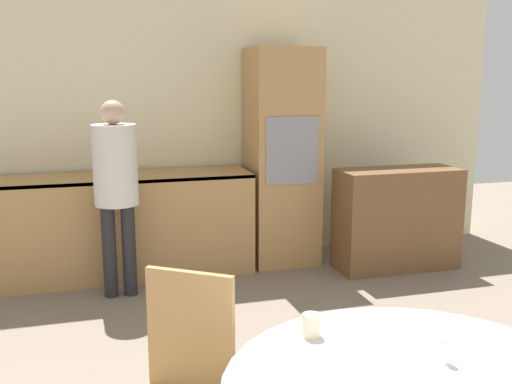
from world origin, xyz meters
TOP-DOWN VIEW (x-y plane):
  - wall_back at (0.00, 5.36)m, footprint 6.44×0.05m
  - kitchen_counter at (-0.93, 5.02)m, footprint 2.89×0.60m
  - oven_unit at (0.86, 5.03)m, footprint 0.61×0.59m
  - sideboard at (1.81, 4.53)m, footprint 1.11×0.45m
  - chair_far_left at (-0.54, 2.08)m, footprint 0.56×0.56m
  - person_standing at (-0.67, 4.51)m, footprint 0.34×0.34m
  - cup at (-0.05, 1.93)m, footprint 0.07×0.07m
  - salt_shaker at (0.33, 1.60)m, footprint 0.03×0.03m

SIDE VIEW (x-z plane):
  - sideboard at x=1.81m, z-range 0.00..0.92m
  - kitchen_counter at x=-0.93m, z-range 0.01..0.92m
  - chair_far_left at x=-0.54m, z-range 0.05..1.02m
  - salt_shaker at x=0.33m, z-range 0.74..0.83m
  - cup at x=-0.05m, z-range 0.74..0.83m
  - person_standing at x=-0.67m, z-range 0.18..1.75m
  - oven_unit at x=0.86m, z-range 0.00..2.00m
  - wall_back at x=0.00m, z-range 0.00..2.60m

